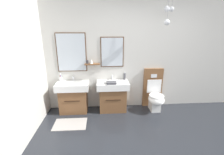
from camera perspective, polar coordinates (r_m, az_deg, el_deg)
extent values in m
cube|color=beige|center=(3.91, 10.81, 8.76)|extent=(4.84, 0.12, 2.74)
cube|color=#4C301E|center=(3.78, -14.55, 8.81)|extent=(0.68, 0.02, 0.90)
cube|color=silver|center=(3.77, -14.58, 8.79)|extent=(0.64, 0.01, 0.86)
cube|color=#4C301E|center=(3.72, 0.05, 9.25)|extent=(0.54, 0.02, 0.70)
cube|color=silver|center=(3.71, 0.06, 9.22)|extent=(0.50, 0.01, 0.66)
cube|color=brown|center=(3.69, -7.21, 4.89)|extent=(0.36, 0.14, 0.02)
cylinder|color=#333338|center=(3.71, -9.03, 5.65)|extent=(0.06, 0.06, 0.08)
cone|color=white|center=(3.67, -7.51, 5.88)|extent=(0.07, 0.07, 0.11)
sphere|color=silver|center=(3.67, 19.31, 22.56)|extent=(0.12, 0.12, 0.12)
sphere|color=silver|center=(3.75, 20.92, 22.30)|extent=(0.10, 0.10, 0.10)
cylinder|color=gray|center=(3.53, 20.06, 24.38)|extent=(0.01, 0.01, 0.63)
sphere|color=silver|center=(3.49, 19.41, 18.48)|extent=(0.12, 0.12, 0.12)
sphere|color=silver|center=(3.75, 19.70, 22.39)|extent=(0.09, 0.09, 0.09)
cube|color=#9E9993|center=(3.56, -15.00, -16.12)|extent=(0.68, 0.44, 0.01)
cube|color=brown|center=(3.92, -13.78, -8.00)|extent=(0.63, 0.41, 0.58)
cube|color=#342214|center=(3.71, -14.38, -8.42)|extent=(0.35, 0.01, 0.02)
cube|color=white|center=(3.78, -14.17, -2.99)|extent=(0.75, 0.46, 0.16)
cube|color=silver|center=(3.73, -14.32, -2.25)|extent=(0.47, 0.25, 0.03)
cylinder|color=silver|center=(3.91, -13.88, -0.24)|extent=(0.03, 0.03, 0.11)
cylinder|color=silver|center=(3.84, -14.06, 0.19)|extent=(0.02, 0.11, 0.02)
cube|color=brown|center=(3.87, 0.24, -7.81)|extent=(0.63, 0.41, 0.58)
cube|color=#342214|center=(3.65, 0.48, -8.24)|extent=(0.35, 0.01, 0.02)
cube|color=white|center=(3.73, 0.25, -2.73)|extent=(0.75, 0.46, 0.16)
cube|color=silver|center=(3.68, 0.28, -1.98)|extent=(0.47, 0.25, 0.03)
cylinder|color=silver|center=(3.86, 0.05, 0.04)|extent=(0.03, 0.03, 0.11)
cylinder|color=silver|center=(3.79, 0.11, 0.49)|extent=(0.02, 0.11, 0.02)
cube|color=brown|center=(4.15, 14.49, -3.45)|extent=(0.48, 0.10, 1.00)
cube|color=silver|center=(4.00, 15.07, 0.57)|extent=(0.15, 0.01, 0.09)
cube|color=white|center=(4.05, 15.29, -9.16)|extent=(0.22, 0.30, 0.34)
ellipsoid|color=white|center=(3.91, 15.85, -7.70)|extent=(0.37, 0.46, 0.24)
torus|color=white|center=(3.88, 15.96, -6.43)|extent=(0.35, 0.35, 0.04)
cube|color=white|center=(4.01, 15.12, -3.08)|extent=(0.35, 0.03, 0.33)
cylinder|color=silver|center=(3.95, -18.18, -0.57)|extent=(0.07, 0.07, 0.09)
cylinder|color=white|center=(3.93, -17.98, 0.15)|extent=(0.03, 0.02, 0.16)
cube|color=white|center=(3.91, -18.26, 1.22)|extent=(0.02, 0.02, 0.03)
cylinder|color=#2D84DB|center=(3.95, -18.14, 0.25)|extent=(0.02, 0.02, 0.16)
cube|color=white|center=(3.92, -18.36, 1.36)|extent=(0.01, 0.02, 0.03)
cylinder|color=#33B266|center=(3.94, -18.43, 0.21)|extent=(0.02, 0.03, 0.17)
cube|color=white|center=(3.92, -18.44, 1.40)|extent=(0.01, 0.02, 0.03)
cylinder|color=#DB3847|center=(3.92, -18.31, 0.03)|extent=(0.02, 0.03, 0.15)
cube|color=white|center=(3.91, -18.49, 1.13)|extent=(0.02, 0.02, 0.03)
cylinder|color=#4C4C51|center=(3.86, 4.61, 0.42)|extent=(0.06, 0.06, 0.16)
cylinder|color=silver|center=(3.84, 4.65, 1.84)|extent=(0.02, 0.02, 0.04)
cube|color=#47474C|center=(3.57, -0.24, -1.97)|extent=(0.22, 0.16, 0.04)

